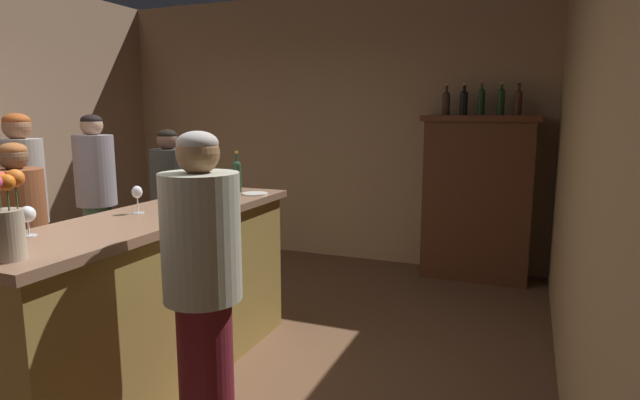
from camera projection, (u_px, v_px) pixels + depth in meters
name	position (u px, v px, depth m)	size (l,w,h in m)	color
floor	(106.00, 395.00, 3.10)	(8.83, 8.83, 0.00)	brown
wall_back	(321.00, 128.00, 6.02)	(5.14, 0.12, 2.97)	tan
wall_right	(620.00, 161.00, 1.91)	(0.12, 6.91, 2.97)	tan
bar_counter	(158.00, 300.00, 3.15)	(0.64, 2.29, 1.07)	olive
display_cabinet	(477.00, 195.00, 5.17)	(1.10, 0.45, 1.64)	#542E1B
wine_bottle_riesling	(237.00, 175.00, 3.88)	(0.07, 0.07, 0.31)	#27452C
wine_bottle_rose	(202.00, 185.00, 3.26)	(0.08, 0.08, 0.30)	#402C1B
wine_bottle_syrah	(196.00, 175.00, 3.78)	(0.08, 0.08, 0.31)	#153820
wine_bottle_malbec	(205.00, 175.00, 3.91)	(0.07, 0.07, 0.30)	#182B38
wine_bottle_chardonnay	(200.00, 180.00, 3.47)	(0.06, 0.06, 0.32)	black
wine_glass_front	(181.00, 197.00, 3.06)	(0.07, 0.07, 0.14)	white
wine_glass_mid	(27.00, 215.00, 2.49)	(0.08, 0.08, 0.15)	white
wine_glass_rear	(137.00, 193.00, 3.05)	(0.07, 0.07, 0.16)	white
flower_arrangement	(4.00, 217.00, 2.07)	(0.15, 0.16, 0.38)	tan
cheese_plate	(255.00, 194.00, 3.78)	(0.19, 0.19, 0.01)	white
display_bottle_left	(446.00, 102.00, 5.14)	(0.08, 0.08, 0.30)	#40291C
display_bottle_midleft	(464.00, 101.00, 5.08)	(0.08, 0.08, 0.30)	black
display_bottle_center	(481.00, 100.00, 5.02)	(0.07, 0.07, 0.31)	#17351A
display_bottle_midright	(501.00, 100.00, 4.95)	(0.07, 0.07, 0.31)	#1A3517
display_bottle_right	(518.00, 101.00, 4.90)	(0.07, 0.07, 0.30)	#492719
patron_by_cabinet	(22.00, 247.00, 3.34)	(0.33, 0.33, 1.48)	#B9A494
patron_in_navy	(171.00, 211.00, 4.36)	(0.30, 0.30, 1.53)	brown
patron_redhead	(97.00, 197.00, 4.72)	(0.35, 0.35, 1.65)	#416752
patron_near_entrance	(25.00, 213.00, 3.88)	(0.32, 0.32, 1.66)	#3D5F4B
bartender	(203.00, 283.00, 2.46)	(0.37, 0.37, 1.58)	maroon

